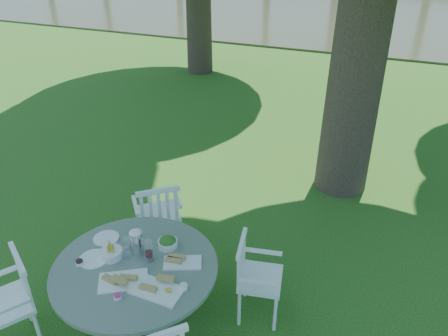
{
  "coord_description": "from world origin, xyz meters",
  "views": [
    {
      "loc": [
        1.67,
        -3.93,
        3.38
      ],
      "look_at": [
        0.0,
        0.2,
        0.85
      ],
      "focal_mm": 35.0,
      "sensor_mm": 36.0,
      "label": 1
    }
  ],
  "objects": [
    {
      "name": "chair_sw",
      "position": [
        -1.06,
        -2.07,
        0.55
      ],
      "size": [
        0.63,
        0.62,
        0.93
      ],
      "rotation": [
        0.0,
        0.0,
        -0.57
      ],
      "color": "white",
      "rests_on": "ground"
    },
    {
      "name": "table",
      "position": [
        -0.15,
        -1.52,
        0.6
      ],
      "size": [
        1.47,
        1.47,
        0.73
      ],
      "color": "black",
      "rests_on": "ground"
    },
    {
      "name": "ground",
      "position": [
        0.0,
        0.0,
        0.0
      ],
      "size": [
        140.0,
        140.0,
        0.0
      ],
      "primitive_type": "plane",
      "color": "#17440E",
      "rests_on": "ground"
    },
    {
      "name": "chair_nw",
      "position": [
        -0.49,
        -0.52,
        0.54
      ],
      "size": [
        0.64,
        0.63,
        0.92
      ],
      "rotation": [
        0.0,
        0.0,
        -2.45
      ],
      "color": "white",
      "rests_on": "ground"
    },
    {
      "name": "chair_ne",
      "position": [
        0.76,
        -0.98,
        0.5
      ],
      "size": [
        0.48,
        0.5,
        0.85
      ],
      "rotation": [
        0.0,
        0.0,
        -4.53
      ],
      "color": "white",
      "rests_on": "ground"
    },
    {
      "name": "tableware",
      "position": [
        -0.18,
        -1.45,
        0.78
      ],
      "size": [
        1.15,
        0.85,
        0.24
      ],
      "color": "white",
      "rests_on": "table"
    }
  ]
}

